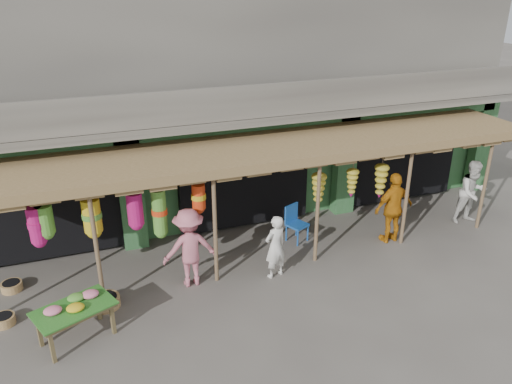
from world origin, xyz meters
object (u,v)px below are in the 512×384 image
object	(u,v)px
blue_chair	(295,221)
person_front	(275,247)
person_shopper	(189,248)
flower_table	(74,309)
person_right	(472,192)
person_vendor	(394,208)

from	to	relation	value
blue_chair	person_front	distance (m)	1.85
person_shopper	blue_chair	bearing A→B (deg)	-160.46
flower_table	person_shopper	xyz separation A→B (m)	(2.48, 1.09, 0.23)
flower_table	blue_chair	xyz separation A→B (m)	(5.52, 2.15, -0.15)
flower_table	person_front	distance (m)	4.43
flower_table	blue_chair	bearing A→B (deg)	-1.07
flower_table	blue_chair	world-z (taller)	blue_chair
blue_chair	person_right	size ratio (longest dim) A/B	0.54
blue_chair	person_vendor	bearing A→B (deg)	-45.66
blue_chair	person_shopper	xyz separation A→B (m)	(-3.04, -1.07, 0.38)
blue_chair	person_vendor	xyz separation A→B (m)	(2.34, -0.93, 0.40)
person_vendor	person_shopper	world-z (taller)	person_vendor
flower_table	person_front	bearing A→B (deg)	-13.07
flower_table	person_shopper	distance (m)	2.72
blue_chair	person_front	bearing A→B (deg)	-152.54
person_right	person_vendor	size ratio (longest dim) A/B	0.96
flower_table	person_front	world-z (taller)	person_front
person_front	person_vendor	bearing A→B (deg)	171.39
person_vendor	person_shopper	bearing A→B (deg)	-1.96
person_shopper	person_front	bearing A→B (deg)	169.14
flower_table	person_right	size ratio (longest dim) A/B	0.90
blue_chair	person_front	world-z (taller)	person_front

